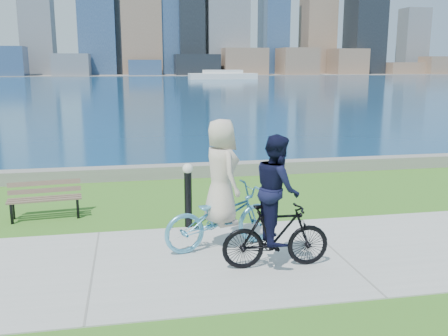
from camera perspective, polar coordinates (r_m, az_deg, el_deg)
The scene contains 10 objects.
ground at distance 8.81m, azimuth 12.56°, elevation -9.38°, with size 320.00×320.00×0.00m, color #336B1C.
concrete_path at distance 8.81m, azimuth 12.57°, elevation -9.32°, with size 80.00×3.50×0.02m, color #A7A8A2.
seawall at distance 14.42m, azimuth 2.85°, elevation -0.02°, with size 90.00×0.50×0.35m, color slate.
bay_water at distance 79.63m, azimuth -8.59°, elevation 9.54°, with size 320.00×131.00×0.01m, color navy.
far_shore at distance 137.58m, azimuth -9.66°, elevation 10.49°, with size 320.00×30.00×0.12m, color slate.
ferry_far at distance 98.98m, azimuth -0.15°, elevation 10.55°, with size 13.19×3.77×1.79m.
park_bench at distance 10.95m, azimuth -19.79°, elevation -3.05°, with size 1.50×0.65×0.75m.
bollard_lamp at distance 9.65m, azimuth -4.13°, elevation -2.65°, with size 0.21×0.21×1.28m.
cyclist_woman at distance 8.53m, azimuth -0.33°, elevation -3.78°, with size 1.22×2.18×2.23m.
cyclist_man at distance 7.73m, azimuth 6.02°, elevation -5.11°, with size 0.65×1.71×2.10m.
Camera 1 is at (-3.37, -7.50, 3.16)m, focal length 40.00 mm.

